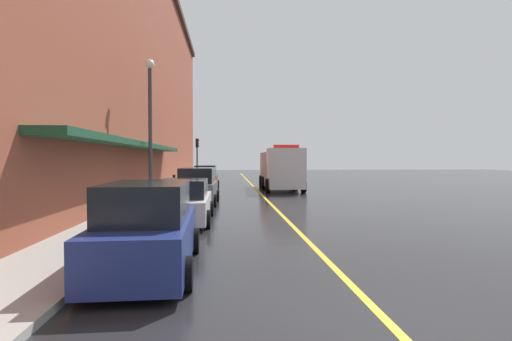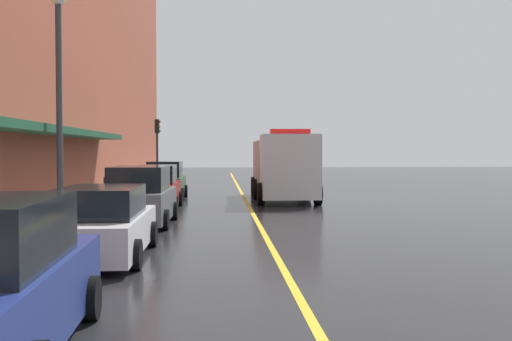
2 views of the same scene
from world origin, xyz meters
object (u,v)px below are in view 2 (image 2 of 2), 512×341
Objects in this scene: parking_meter_2 at (133,180)px; parked_car_1 at (102,224)px; parked_car_4 at (166,182)px; box_truck at (283,167)px; parking_meter_1 at (141,177)px; parking_meter_0 at (106,189)px; traffic_light_near at (157,139)px; parked_car_2 at (140,198)px; parked_car_3 at (156,189)px; street_lamp_left at (59,83)px.

parked_car_1 is at bearing -84.58° from parking_meter_2.
parked_car_4 is 5.90m from box_truck.
parked_car_1 is at bearing -85.49° from parking_meter_1.
parked_car_4 is 3.14× the size of parking_meter_0.
parking_meter_2 is at bearing 90.00° from parking_meter_0.
parking_meter_0 is 6.69m from parking_meter_2.
parking_meter_0 and parking_meter_1 have the same top height.
traffic_light_near is at bearing 9.08° from parked_car_4.
box_truck is at bearing -29.04° from parked_car_2.
parked_car_3 reaches higher than parking_meter_0.
parking_meter_0 is 0.19× the size of street_lamp_left.
traffic_light_near reaches higher than parking_meter_1.
traffic_light_near is (-1.34, 25.65, 2.39)m from parked_car_1.
parked_car_3 reaches higher than parking_meter_2.
parked_car_3 is at bearing 65.47° from parking_meter_0.
parked_car_4 is 0.52× the size of box_truck.
box_truck is 10.47m from parking_meter_0.
parking_meter_0 is 1.00× the size of parking_meter_2.
parking_meter_0 is at bearing 81.26° from street_lamp_left.
parked_car_4 reaches higher than parking_meter_1.
parking_meter_2 is (-1.46, 3.48, 0.21)m from parked_car_3.
parked_car_3 is (0.07, 11.24, 0.08)m from parked_car_1.
parked_car_2 is at bearing -179.81° from parked_car_3.
parking_meter_2 is at bearing -82.68° from box_truck.
parked_car_1 is at bearing 179.70° from parked_car_3.
parked_car_1 is 3.64× the size of parking_meter_2.
parked_car_3 is 5.06m from parked_car_4.
parked_car_4 is at bearing -96.50° from box_truck.
parking_meter_0 is at bearing 38.09° from parked_car_2.
parked_car_4 is 2.12m from parking_meter_2.
parked_car_1 is 3.64× the size of parking_meter_0.
parked_car_2 is at bearing -80.36° from parking_meter_2.
parked_car_1 is 0.60× the size of box_truck.
traffic_light_near is at bearing 89.80° from parking_meter_0.
parking_meter_1 is at bearing 4.66° from parked_car_1.
street_lamp_left is at bearing -33.92° from box_truck.
box_truck is 7.53m from parking_meter_1.
parked_car_3 is 3.40× the size of parking_meter_0.
parked_car_4 is 12.83m from street_lamp_left.
parking_meter_1 is (-1.46, 6.48, 0.21)m from parked_car_3.
parking_meter_2 is 0.31× the size of traffic_light_near.
street_lamp_left reaches higher than parking_meter_0.
parked_car_3 is 3.40× the size of parking_meter_1.
parking_meter_1 is (-1.40, 17.72, 0.29)m from parked_car_1.
parking_meter_2 is (-1.48, 8.70, 0.17)m from parked_car_2.
traffic_light_near is at bearing -144.26° from box_truck.
traffic_light_near is (0.66, 21.52, -1.24)m from street_lamp_left.
parking_meter_2 is 11.12m from street_lamp_left.
parked_car_1 is 25.79m from traffic_light_near.
parked_car_3 is at bearing -178.30° from parked_car_4.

